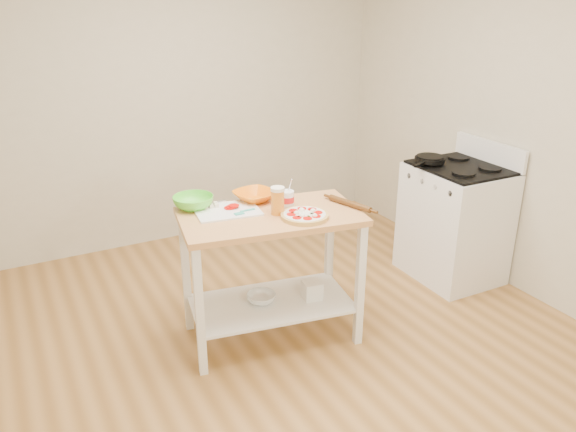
# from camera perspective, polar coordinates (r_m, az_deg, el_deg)

# --- Properties ---
(room_shell) EXTENTS (4.04, 4.54, 2.74)m
(room_shell) POSITION_cam_1_polar(r_m,az_deg,el_deg) (3.15, 0.96, 6.15)
(room_shell) COLOR #A5743C
(room_shell) RESTS_ON ground
(prep_island) EXTENTS (1.22, 0.80, 0.90)m
(prep_island) POSITION_cam_1_polar(r_m,az_deg,el_deg) (3.64, -1.77, -3.46)
(prep_island) COLOR tan
(prep_island) RESTS_ON ground
(gas_stove) EXTENTS (0.63, 0.73, 1.11)m
(gas_stove) POSITION_cam_1_polar(r_m,az_deg,el_deg) (4.72, 16.55, -0.56)
(gas_stove) COLOR white
(gas_stove) RESTS_ON ground
(skillet) EXTENTS (0.36, 0.24, 0.03)m
(skillet) POSITION_cam_1_polar(r_m,az_deg,el_deg) (4.57, 14.18, 5.60)
(skillet) COLOR black
(skillet) RESTS_ON gas_stove
(pizza) EXTENTS (0.30, 0.30, 0.05)m
(pizza) POSITION_cam_1_polar(r_m,az_deg,el_deg) (3.47, 1.71, 0.09)
(pizza) COLOR #DFB55F
(pizza) RESTS_ON prep_island
(cutting_board) EXTENTS (0.44, 0.35, 0.04)m
(cutting_board) POSITION_cam_1_polar(r_m,az_deg,el_deg) (3.59, -6.26, 0.59)
(cutting_board) COLOR white
(cutting_board) RESTS_ON prep_island
(spatula) EXTENTS (0.15, 0.05, 0.01)m
(spatula) POSITION_cam_1_polar(r_m,az_deg,el_deg) (3.53, -4.52, 0.44)
(spatula) COLOR teal
(spatula) RESTS_ON cutting_board
(knife) EXTENTS (0.27, 0.06, 0.01)m
(knife) POSITION_cam_1_polar(r_m,az_deg,el_deg) (3.66, -8.69, 1.05)
(knife) COLOR silver
(knife) RESTS_ON cutting_board
(orange_bowl) EXTENTS (0.31, 0.31, 0.07)m
(orange_bowl) POSITION_cam_1_polar(r_m,az_deg,el_deg) (3.75, -3.40, 2.05)
(orange_bowl) COLOR orange
(orange_bowl) RESTS_ON prep_island
(green_bowl) EXTENTS (0.33, 0.33, 0.08)m
(green_bowl) POSITION_cam_1_polar(r_m,az_deg,el_deg) (3.66, -9.59, 1.40)
(green_bowl) COLOR #5CDE38
(green_bowl) RESTS_ON prep_island
(beer_pint) EXTENTS (0.09, 0.09, 0.18)m
(beer_pint) POSITION_cam_1_polar(r_m,az_deg,el_deg) (3.50, -1.06, 1.58)
(beer_pint) COLOR orange
(beer_pint) RESTS_ON prep_island
(yogurt_tub) EXTENTS (0.09, 0.09, 0.20)m
(yogurt_tub) POSITION_cam_1_polar(r_m,az_deg,el_deg) (3.62, -0.09, 1.74)
(yogurt_tub) COLOR white
(yogurt_tub) RESTS_ON prep_island
(rolling_pin) EXTENTS (0.13, 0.34, 0.04)m
(rolling_pin) POSITION_cam_1_polar(r_m,az_deg,el_deg) (3.67, 6.31, 1.24)
(rolling_pin) COLOR #543213
(rolling_pin) RESTS_ON prep_island
(shelf_glass_bowl) EXTENTS (0.21, 0.21, 0.06)m
(shelf_glass_bowl) POSITION_cam_1_polar(r_m,az_deg,el_deg) (3.80, -2.73, -8.33)
(shelf_glass_bowl) COLOR silver
(shelf_glass_bowl) RESTS_ON prep_island
(shelf_bin) EXTENTS (0.14, 0.14, 0.12)m
(shelf_bin) POSITION_cam_1_polar(r_m,az_deg,el_deg) (3.84, 2.45, -7.49)
(shelf_bin) COLOR white
(shelf_bin) RESTS_ON prep_island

